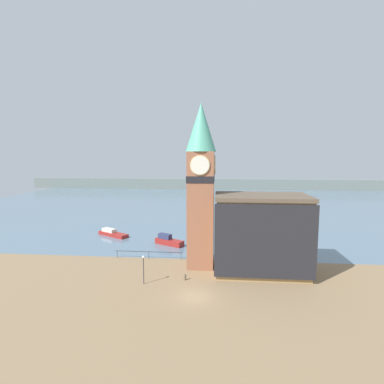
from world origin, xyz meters
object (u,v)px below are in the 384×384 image
pier_building (261,234)px  boat_near (168,241)px  mooring_bollard_near (185,277)px  lamp_post (143,264)px  clock_tower (201,182)px  boat_far (112,233)px

pier_building → boat_near: size_ratio=2.24×
mooring_bollard_near → lamp_post: bearing=-161.9°
clock_tower → lamp_post: size_ratio=6.37×
pier_building → lamp_post: bearing=-160.1°
boat_near → boat_far: size_ratio=0.80×
boat_near → mooring_bollard_near: size_ratio=6.77×
pier_building → lamp_post: (-14.63, -5.28, -2.73)m
mooring_bollard_near → clock_tower: bearing=72.2°
pier_building → mooring_bollard_near: pier_building is taller
clock_tower → boat_far: bearing=140.8°
boat_near → boat_far: bearing=-174.2°
pier_building → lamp_post: pier_building is taller
clock_tower → boat_far: size_ratio=3.31×
mooring_bollard_near → lamp_post: (-4.91, -1.60, 2.07)m
boat_far → lamp_post: 24.67m
clock_tower → mooring_bollard_near: bearing=-107.8°
boat_far → mooring_bollard_near: (16.69, -19.98, -0.04)m
mooring_bollard_near → lamp_post: size_ratio=0.23×
boat_near → clock_tower: bearing=-29.1°
clock_tower → boat_near: clock_tower is taller
clock_tower → pier_building: 10.65m
boat_far → pier_building: bearing=-1.4°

